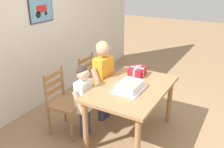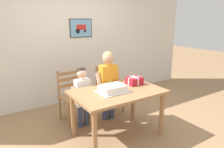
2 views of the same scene
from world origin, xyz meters
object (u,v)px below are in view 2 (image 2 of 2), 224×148
(gift_box_red_large, at_px, (134,81))
(child_younger, at_px, (83,91))
(child_older, at_px, (108,79))
(birthday_cake, at_px, (113,89))
(dining_table, at_px, (118,97))
(chair_left, at_px, (73,96))
(chair_right, at_px, (109,88))

(gift_box_red_large, distance_m, child_younger, 0.87)
(child_younger, bearing_deg, child_older, -0.05)
(birthday_cake, xyz_separation_m, child_older, (0.28, 0.57, -0.03))
(gift_box_red_large, xyz_separation_m, child_younger, (-0.73, 0.44, -0.18))
(dining_table, relative_size, gift_box_red_large, 5.54)
(birthday_cake, bearing_deg, chair_left, 108.27)
(dining_table, height_order, gift_box_red_large, gift_box_red_large)
(birthday_cake, distance_m, chair_right, 1.05)
(child_older, relative_size, child_younger, 1.21)
(child_younger, bearing_deg, birthday_cake, -68.05)
(gift_box_red_large, bearing_deg, child_younger, 148.86)
(gift_box_red_large, relative_size, child_older, 0.19)
(birthday_cake, relative_size, child_older, 0.35)
(chair_left, bearing_deg, child_older, -28.62)
(chair_right, relative_size, child_younger, 0.88)
(gift_box_red_large, distance_m, chair_right, 0.82)
(chair_left, height_order, chair_right, same)
(dining_table, relative_size, chair_right, 1.46)
(child_older, bearing_deg, chair_left, 151.38)
(chair_left, bearing_deg, child_younger, -78.96)
(child_older, bearing_deg, dining_table, -107.85)
(child_older, bearing_deg, gift_box_red_large, -62.59)
(child_younger, bearing_deg, chair_right, 23.59)
(birthday_cake, xyz_separation_m, chair_left, (-0.29, 0.87, -0.33))
(birthday_cake, bearing_deg, child_older, 64.09)
(chair_left, relative_size, chair_right, 1.00)
(dining_table, height_order, birthday_cake, birthday_cake)
(birthday_cake, distance_m, child_younger, 0.63)
(birthday_cake, xyz_separation_m, child_younger, (-0.23, 0.57, -0.16))
(dining_table, bearing_deg, birthday_cake, -174.88)
(chair_left, relative_size, child_older, 0.73)
(gift_box_red_large, bearing_deg, chair_left, 136.60)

